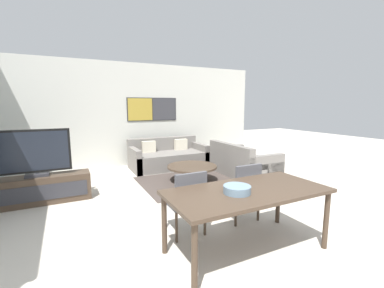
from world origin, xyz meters
TOP-DOWN VIEW (x-y plane):
  - ground_plane at (0.00, 0.00)m, footprint 24.00×24.00m
  - wall_back at (0.01, 5.46)m, footprint 7.34×0.09m
  - area_rug at (0.62, 3.27)m, footprint 2.20×1.77m
  - tv_console at (-2.30, 3.32)m, footprint 1.65×0.42m
  - television at (-2.30, 3.32)m, footprint 1.09×0.20m
  - sofa_main at (0.62, 4.77)m, footprint 1.98×1.00m
  - sofa_side at (1.94, 3.25)m, footprint 1.00×1.60m
  - coffee_table at (0.62, 3.27)m, footprint 1.09×1.09m
  - dining_table at (-0.03, 0.58)m, footprint 1.85×0.87m
  - dining_chair_left at (-0.48, 1.23)m, footprint 0.46×0.46m
  - dining_chair_centre at (0.42, 1.25)m, footprint 0.46×0.46m
  - fruit_bowl at (-0.20, 0.54)m, footprint 0.30×0.30m

SIDE VIEW (x-z plane):
  - ground_plane at x=0.00m, z-range 0.00..0.00m
  - area_rug at x=0.62m, z-range 0.00..0.01m
  - tv_console at x=-2.30m, z-range 0.00..0.48m
  - sofa_side at x=1.94m, z-range -0.13..0.65m
  - sofa_main at x=0.62m, z-range -0.12..0.65m
  - coffee_table at x=0.62m, z-range 0.09..0.45m
  - dining_chair_left at x=-0.48m, z-range 0.06..0.92m
  - dining_chair_centre at x=0.42m, z-range 0.06..0.92m
  - dining_table at x=-0.03m, z-range 0.30..1.03m
  - fruit_bowl at x=-0.20m, z-range 0.74..0.82m
  - television at x=-2.30m, z-range 0.47..1.27m
  - wall_back at x=0.01m, z-range 0.00..2.80m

